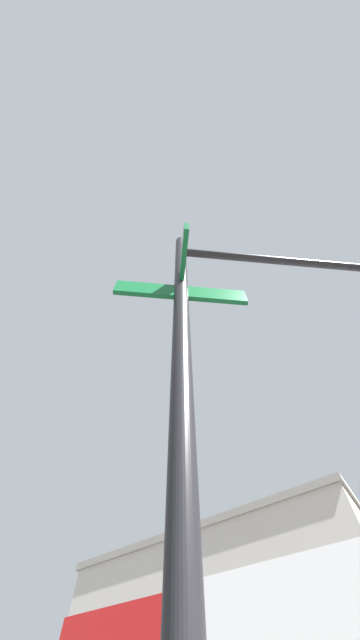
{
  "coord_description": "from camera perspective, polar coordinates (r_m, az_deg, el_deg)",
  "views": [
    {
      "loc": [
        -6.36,
        -8.34,
        1.59
      ],
      "look_at": [
        -7.34,
        -6.9,
        4.53
      ],
      "focal_mm": 17.31,
      "sensor_mm": 36.0,
      "label": 1
    }
  ],
  "objects": [
    {
      "name": "traffic_signal_near",
      "position": [
        2.81,
        25.33,
        1.61
      ],
      "size": [
        2.62,
        2.2,
        5.39
      ],
      "color": "black",
      "rests_on": "ground_plane"
    }
  ]
}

